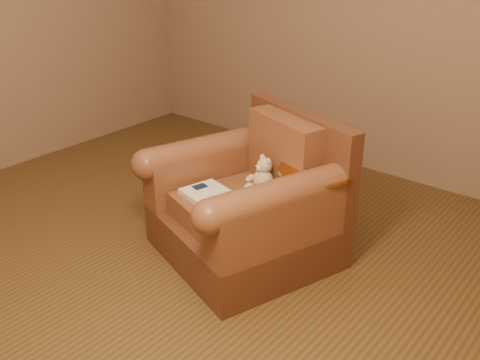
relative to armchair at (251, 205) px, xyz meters
The scene contains 5 objects.
floor 0.62m from the armchair, 127.05° to the right, with size 4.00×4.00×0.00m, color brown.
armchair is the anchor object (origin of this frame).
teddy_bear 0.17m from the armchair, 76.76° to the left, with size 0.15×0.18×0.21m.
guidebook 0.24m from the armchair, 117.56° to the right, with size 0.43×0.32×0.03m.
side_table 0.36m from the armchair, 25.10° to the left, with size 0.42×0.42×0.58m.
Camera 1 is at (2.01, -1.73, 1.76)m, focal length 40.00 mm.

